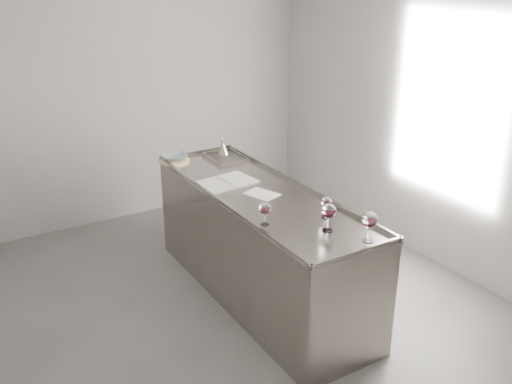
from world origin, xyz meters
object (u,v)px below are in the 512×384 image
wine_glass_middle (328,212)px  ceramic_bowl (174,157)px  wine_glass_right (369,220)px  notebook (226,182)px  counter (260,246)px  wine_funnel (223,149)px  wine_glass_left (265,209)px  wine_glass_small (326,203)px

wine_glass_middle → ceramic_bowl: 1.93m
wine_glass_right → notebook: (-0.30, 1.44, -0.14)m
notebook → wine_glass_middle: bearing=-88.1°
counter → ceramic_bowl: ceramic_bowl is taller
notebook → wine_funnel: wine_funnel is taller
ceramic_bowl → wine_glass_right: bearing=-78.2°
wine_glass_right → ceramic_bowl: 2.21m
wine_glass_left → wine_funnel: (0.50, 1.56, -0.07)m
counter → wine_glass_small: 0.88m
wine_glass_middle → notebook: 1.19m
wine_glass_middle → counter: bearing=93.1°
wine_glass_left → wine_glass_small: (0.44, -0.13, -0.01)m
wine_glass_left → notebook: bearing=79.8°
counter → wine_glass_small: size_ratio=15.11×
counter → wine_funnel: size_ratio=13.35×
counter → wine_glass_right: size_ratio=11.37×
wine_glass_left → wine_glass_middle: 0.44m
wine_glass_middle → ceramic_bowl: (-0.32, 1.90, -0.10)m
wine_glass_right → ceramic_bowl: size_ratio=0.91×
counter → wine_glass_middle: wine_glass_middle is taller
wine_glass_left → wine_glass_right: (0.45, -0.57, 0.03)m
wine_glass_left → ceramic_bowl: size_ratio=0.74×
wine_glass_middle → wine_glass_right: (0.13, -0.26, 0.01)m
wine_glass_middle → wine_funnel: bearing=84.6°
wine_glass_left → notebook: (0.15, 0.87, -0.12)m
wine_glass_middle → ceramic_bowl: wine_glass_middle is taller
ceramic_bowl → wine_funnel: 0.50m
counter → wine_glass_left: wine_glass_left is taller
wine_glass_small → wine_funnel: wine_funnel is taller
wine_glass_small → wine_funnel: size_ratio=0.88×
counter → wine_glass_small: (0.17, -0.64, 0.58)m
wine_glass_left → ceramic_bowl: 1.59m
wine_glass_left → wine_funnel: bearing=72.4°
wine_glass_left → notebook: 0.89m
notebook → wine_funnel: 0.78m
wine_glass_middle → notebook: size_ratio=0.41×
wine_glass_left → wine_glass_middle: wine_glass_middle is taller
wine_glass_small → wine_funnel: 1.69m
counter → wine_glass_left: bearing=-118.4°
wine_glass_middle → wine_glass_small: (0.12, 0.18, -0.03)m
wine_glass_right → wine_funnel: 2.14m
wine_glass_right → notebook: 1.47m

